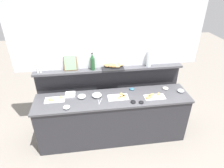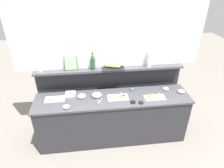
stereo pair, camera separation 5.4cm
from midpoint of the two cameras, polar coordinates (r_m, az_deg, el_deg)
ground_plane at (r=4.43m, az=-0.38°, el=-9.51°), size 12.00×12.00×0.00m
buffet_counter at (r=3.68m, az=0.69°, el=-9.93°), size 2.69×0.61×0.92m
back_ledge_unit at (r=3.93m, az=-0.21°, el=-3.04°), size 2.72×0.22×1.29m
upper_wall_panel at (r=3.42m, az=-0.30°, el=15.20°), size 3.32×0.08×1.31m
sandwich_platter_rear at (r=3.48m, az=-15.83°, el=-4.20°), size 0.34×0.18×0.04m
sandwich_platter_front at (r=3.47m, az=12.46°, el=-3.72°), size 0.36×0.18×0.04m
sandwich_platter_side at (r=3.40m, az=2.54°, el=-3.80°), size 0.35×0.20×0.04m
glass_bowl_large at (r=3.42m, az=-8.35°, el=-3.52°), size 0.15×0.15×0.06m
glass_bowl_medium at (r=3.74m, az=19.84°, el=-2.05°), size 0.12×0.12×0.05m
glass_bowl_small at (r=3.23m, az=-12.67°, el=-6.47°), size 0.11×0.11×0.04m
glass_bowl_extra at (r=3.42m, az=-3.98°, el=-3.23°), size 0.17×0.17×0.07m
condiment_bowl_dark at (r=3.62m, az=6.29°, el=-1.50°), size 0.09×0.09×0.03m
condiment_bowl_teal at (r=3.29m, az=6.56°, el=-5.18°), size 0.09×0.09×0.03m
condiment_bowl_red at (r=3.75m, az=15.75°, el=-1.33°), size 0.10×0.10×0.04m
condiment_bowl_cream at (r=3.29m, az=8.89°, el=-5.33°), size 0.08×0.08×0.03m
serving_tongs at (r=3.31m, az=-3.26°, el=-4.96°), size 0.08×0.19×0.01m
napkin_stack at (r=3.53m, az=-11.55°, el=-2.88°), size 0.18×0.18×0.03m
wine_bottle_green at (r=3.48m, az=-5.14°, el=6.34°), size 0.08×0.08×0.32m
salt_shaker at (r=3.63m, az=-20.27°, el=3.81°), size 0.03×0.03×0.09m
pepper_shaker at (r=3.62m, az=-19.59°, el=3.87°), size 0.03×0.03×0.09m
bread_basket at (r=3.58m, az=0.88°, el=5.34°), size 0.41×0.29×0.08m
framed_picture at (r=3.53m, az=-11.48°, el=6.20°), size 0.23×0.08×0.29m
water_carafe at (r=3.65m, az=11.24°, el=7.11°), size 0.09×0.09×0.29m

